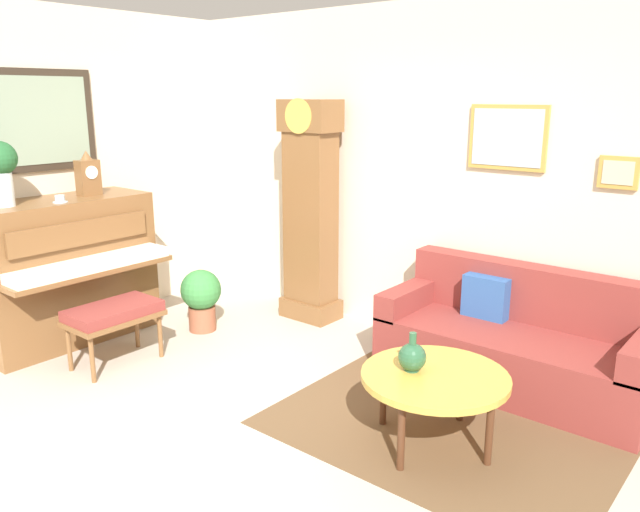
# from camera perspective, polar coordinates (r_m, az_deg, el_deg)

# --- Properties ---
(ground_plane) EXTENTS (6.40, 6.00, 0.10)m
(ground_plane) POSITION_cam_1_polar(r_m,az_deg,el_deg) (4.06, -9.74, -17.04)
(ground_plane) COLOR #B2A899
(wall_back) EXTENTS (5.30, 0.13, 2.80)m
(wall_back) POSITION_cam_1_polar(r_m,az_deg,el_deg) (5.37, 9.39, 7.28)
(wall_back) COLOR beige
(wall_back) RESTS_ON ground_plane
(area_rug) EXTENTS (2.10, 1.50, 0.01)m
(area_rug) POSITION_cam_1_polar(r_m,az_deg,el_deg) (4.19, 11.02, -15.23)
(area_rug) COLOR brown
(area_rug) RESTS_ON ground_plane
(piano) EXTENTS (0.87, 1.44, 1.22)m
(piano) POSITION_cam_1_polar(r_m,az_deg,el_deg) (5.72, -22.14, -1.19)
(piano) COLOR brown
(piano) RESTS_ON ground_plane
(piano_bench) EXTENTS (0.42, 0.70, 0.48)m
(piano_bench) POSITION_cam_1_polar(r_m,az_deg,el_deg) (5.12, -18.30, -5.11)
(piano_bench) COLOR brown
(piano_bench) RESTS_ON ground_plane
(grandfather_clock) EXTENTS (0.52, 0.34, 2.03)m
(grandfather_clock) POSITION_cam_1_polar(r_m,az_deg,el_deg) (5.74, -0.88, 3.52)
(grandfather_clock) COLOR brown
(grandfather_clock) RESTS_ON ground_plane
(couch) EXTENTS (1.90, 0.80, 0.84)m
(couch) POSITION_cam_1_polar(r_m,az_deg,el_deg) (4.80, 17.45, -7.58)
(couch) COLOR maroon
(couch) RESTS_ON ground_plane
(coffee_table) EXTENTS (0.88, 0.88, 0.46)m
(coffee_table) POSITION_cam_1_polar(r_m,az_deg,el_deg) (3.84, 10.44, -10.96)
(coffee_table) COLOR gold
(coffee_table) RESTS_ON ground_plane
(mantel_clock) EXTENTS (0.13, 0.18, 0.38)m
(mantel_clock) POSITION_cam_1_polar(r_m,az_deg,el_deg) (5.71, -20.40, 6.92)
(mantel_clock) COLOR brown
(mantel_clock) RESTS_ON piano
(flower_vase) EXTENTS (0.26, 0.26, 0.58)m
(flower_vase) POSITION_cam_1_polar(r_m,az_deg,el_deg) (5.37, -27.14, 7.35)
(flower_vase) COLOR silver
(flower_vase) RESTS_ON piano
(teacup) EXTENTS (0.12, 0.12, 0.06)m
(teacup) POSITION_cam_1_polar(r_m,az_deg,el_deg) (5.42, -22.62, 4.77)
(teacup) COLOR #ADC6D6
(teacup) RESTS_ON piano
(green_jug) EXTENTS (0.17, 0.17, 0.24)m
(green_jug) POSITION_cam_1_polar(r_m,az_deg,el_deg) (3.82, 8.40, -9.08)
(green_jug) COLOR #234C33
(green_jug) RESTS_ON coffee_table
(potted_plant) EXTENTS (0.36, 0.36, 0.56)m
(potted_plant) POSITION_cam_1_polar(r_m,az_deg,el_deg) (5.68, -10.79, -3.59)
(potted_plant) COLOR #935138
(potted_plant) RESTS_ON ground_plane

